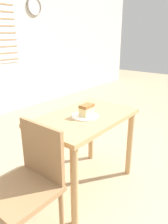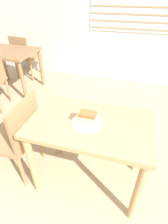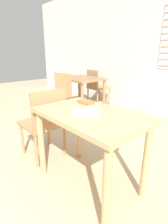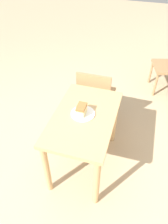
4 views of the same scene
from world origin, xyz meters
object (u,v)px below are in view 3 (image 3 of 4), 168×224
object	(u,v)px
dining_table_near	(89,127)
chair_near_window	(45,121)
cake_slice	(86,106)
chair_far_corner	(59,93)
chair_far_opposite	(97,86)
plate	(86,112)
dining_table_far	(80,83)

from	to	relation	value
dining_table_near	chair_near_window	world-z (taller)	chair_near_window
chair_near_window	cake_slice	xyz separation A→B (m)	(0.69, 0.03, 0.33)
chair_far_corner	chair_far_opposite	xyz separation A→B (m)	(-0.08, 1.15, 0.00)
chair_far_corner	chair_near_window	bearing A→B (deg)	-55.50
chair_far_corner	cake_slice	world-z (taller)	chair_far_corner
plate	cake_slice	distance (m)	0.06
cake_slice	dining_table_far	bearing A→B (deg)	140.32
chair_far_corner	cake_slice	xyz separation A→B (m)	(1.82, -0.94, 0.33)
dining_table_near	chair_far_corner	distance (m)	2.05
chair_near_window	plate	xyz separation A→B (m)	(0.68, 0.04, 0.27)
chair_far_corner	chair_far_opposite	distance (m)	1.15
dining_table_near	cake_slice	world-z (taller)	cake_slice
dining_table_far	cake_slice	world-z (taller)	cake_slice
chair_near_window	dining_table_far	bearing A→B (deg)	-143.46
dining_table_far	chair_far_corner	distance (m)	0.59
dining_table_near	plate	xyz separation A→B (m)	(-0.02, -0.02, 0.14)
dining_table_near	dining_table_far	xyz separation A→B (m)	(-1.84, 1.49, 0.00)
dining_table_near	chair_far_corner	bearing A→B (deg)	153.54
chair_far_opposite	plate	size ratio (longest dim) A/B	3.60
chair_near_window	chair_far_corner	world-z (taller)	same
plate	dining_table_far	bearing A→B (deg)	140.35
dining_table_near	cake_slice	xyz separation A→B (m)	(-0.01, -0.03, 0.19)
dining_table_far	plate	distance (m)	2.37
dining_table_near	chair_near_window	bearing A→B (deg)	-175.32
dining_table_near	cake_slice	bearing A→B (deg)	-110.12
cake_slice	dining_table_near	bearing A→B (deg)	69.88
dining_table_near	chair_far_corner	world-z (taller)	chair_far_corner
chair_far_opposite	cake_slice	size ratio (longest dim) A/B	6.73
dining_table_far	chair_far_opposite	distance (m)	0.60
plate	dining_table_near	bearing A→B (deg)	40.89
dining_table_far	chair_near_window	world-z (taller)	chair_near_window
chair_near_window	dining_table_near	bearing A→B (deg)	94.68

